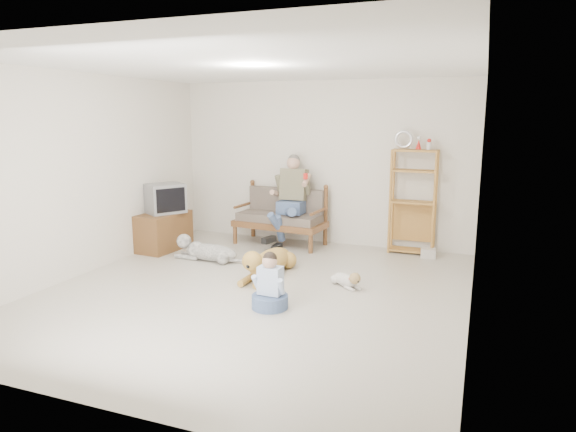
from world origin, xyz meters
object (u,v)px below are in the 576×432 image
at_px(golden_retriever, 267,263).
at_px(tv_stand, 163,231).
at_px(etagere, 413,201).
at_px(loveseat, 281,215).

bearing_deg(golden_retriever, tv_stand, 163.53).
bearing_deg(tv_stand, etagere, 23.04).
bearing_deg(loveseat, etagere, 9.81).
relative_size(etagere, golden_retriever, 1.28).
height_order(tv_stand, golden_retriever, tv_stand).
bearing_deg(loveseat, tv_stand, -141.61).
xyz_separation_m(loveseat, tv_stand, (-1.63, -1.05, -0.19)).
bearing_deg(golden_retriever, loveseat, 107.17).
xyz_separation_m(etagere, golden_retriever, (-1.65, -1.90, -0.65)).
bearing_deg(etagere, loveseat, -175.83).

